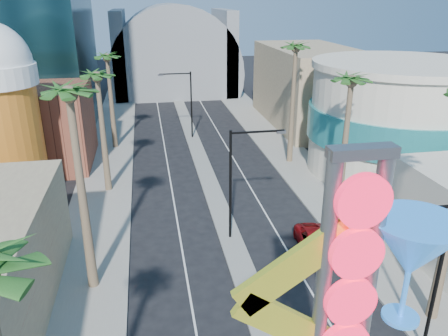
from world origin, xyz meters
The scene contains 18 objects.
sidewalk_west centered at (-9.50, 35.00, 0.07)m, with size 5.00×100.00×0.15m, color gray.
sidewalk_east centered at (9.50, 35.00, 0.07)m, with size 5.00×100.00×0.15m, color gray.
median centered at (0.00, 38.00, 0.07)m, with size 1.60×84.00×0.15m, color gray.
brick_filler_west centered at (-16.00, 38.00, 4.00)m, with size 10.00×10.00×8.00m, color brown.
filler_east centered at (16.00, 48.00, 5.00)m, with size 10.00×20.00×10.00m, color #987F62.
turquoise_building centered at (18.00, 30.00, 5.25)m, with size 16.60×16.60×10.60m.
canopy centered at (0.00, 72.00, 4.31)m, with size 22.00×16.00×22.00m.
neon_sign centered at (0.82, 2.96, 7.31)m, with size 6.53×2.60×12.55m.
streetlight_0 centered at (0.55, 20.00, 4.88)m, with size 3.79×0.25×8.00m.
streetlight_1 centered at (-0.55, 44.00, 4.88)m, with size 3.79×0.25×8.00m.
streetlight_2 centered at (6.72, 8.00, 4.83)m, with size 3.45×0.25×8.00m.
palm_1 centered at (-9.00, 16.00, 10.82)m, with size 2.40×2.40×12.70m.
palm_2 centered at (-9.00, 30.00, 9.48)m, with size 2.40×2.40×11.20m.
palm_3 centered at (-9.00, 42.00, 9.48)m, with size 2.40×2.40×11.20m.
palm_6 centered at (9.00, 22.00, 9.93)m, with size 2.40×2.40×11.70m.
palm_7 centered at (9.00, 34.00, 10.82)m, with size 2.40×2.40×12.70m.
red_pickup centered at (5.34, 17.36, 0.66)m, with size 2.20×4.77×1.32m, color maroon.
pedestrian_b centered at (11.12, 16.49, 1.13)m, with size 0.96×0.75×1.97m, color gray.
Camera 1 is at (-5.25, -6.51, 16.02)m, focal length 35.00 mm.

